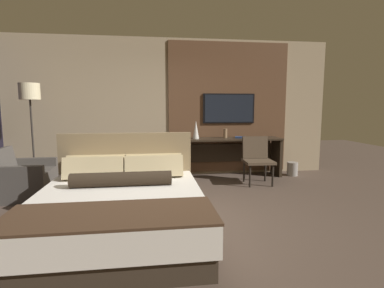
# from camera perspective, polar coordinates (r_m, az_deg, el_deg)

# --- Properties ---
(ground_plane) EXTENTS (16.00, 16.00, 0.00)m
(ground_plane) POSITION_cam_1_polar(r_m,az_deg,el_deg) (3.90, -5.13, -14.57)
(ground_plane) COLOR #4C3D33
(wall_back_tv_panel) EXTENTS (7.20, 0.09, 2.80)m
(wall_back_tv_panel) POSITION_cam_1_polar(r_m,az_deg,el_deg) (6.22, -4.50, 6.84)
(wall_back_tv_panel) COLOR tan
(wall_back_tv_panel) RESTS_ON ground_plane
(bed) EXTENTS (1.85, 2.14, 1.07)m
(bed) POSITION_cam_1_polar(r_m,az_deg,el_deg) (3.57, -13.38, -11.53)
(bed) COLOR #33281E
(bed) RESTS_ON ground_plane
(desk) EXTENTS (2.02, 0.52, 0.79)m
(desk) POSITION_cam_1_polar(r_m,az_deg,el_deg) (6.22, 7.40, -1.12)
(desk) COLOR #2D2319
(desk) RESTS_ON ground_plane
(tv) EXTENTS (1.09, 0.04, 0.61)m
(tv) POSITION_cam_1_polar(r_m,az_deg,el_deg) (6.35, 7.03, 6.74)
(tv) COLOR black
(desk_chair) EXTENTS (0.54, 0.54, 0.87)m
(desk_chair) POSITION_cam_1_polar(r_m,az_deg,el_deg) (5.74, 12.24, -2.24)
(desk_chair) COLOR #4C3D2D
(desk_chair) RESTS_ON ground_plane
(armchair_by_window) EXTENTS (0.82, 0.83, 0.80)m
(armchair_by_window) POSITION_cam_1_polar(r_m,az_deg,el_deg) (5.45, -29.41, -6.10)
(armchair_by_window) COLOR #47423D
(armchair_by_window) RESTS_ON ground_plane
(floor_lamp) EXTENTS (0.34, 0.34, 1.83)m
(floor_lamp) POSITION_cam_1_polar(r_m,az_deg,el_deg) (5.91, -28.47, 7.36)
(floor_lamp) COLOR #282623
(floor_lamp) RESTS_ON ground_plane
(vase_tall) EXTENTS (0.13, 0.13, 0.36)m
(vase_tall) POSITION_cam_1_polar(r_m,az_deg,el_deg) (5.98, 0.74, 2.76)
(vase_tall) COLOR silver
(vase_tall) RESTS_ON desk
(vase_short) EXTENTS (0.08, 0.08, 0.19)m
(vase_short) POSITION_cam_1_polar(r_m,az_deg,el_deg) (6.17, 6.35, 2.05)
(vase_short) COLOR #846647
(vase_short) RESTS_ON desk
(book) EXTENTS (0.25, 0.21, 0.03)m
(book) POSITION_cam_1_polar(r_m,az_deg,el_deg) (6.17, 9.24, 1.26)
(book) COLOR navy
(book) RESTS_ON desk
(waste_bin) EXTENTS (0.22, 0.22, 0.28)m
(waste_bin) POSITION_cam_1_polar(r_m,az_deg,el_deg) (6.61, 18.57, -4.50)
(waste_bin) COLOR gray
(waste_bin) RESTS_ON ground_plane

